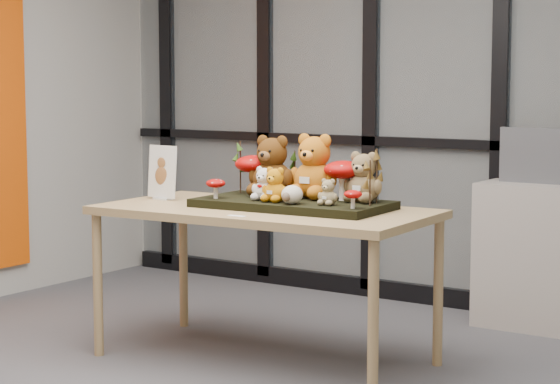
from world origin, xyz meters
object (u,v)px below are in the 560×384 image
Objects in this scene: plush_cream_hedgehog at (292,194)px; bear_beige_small at (328,191)px; bear_brown_medium at (272,163)px; mushroom_front_left at (216,188)px; bear_pooh_yellow at (315,163)px; bear_small_yellow at (275,183)px; mushroom_front_right at (353,198)px; cabinet at (534,256)px; sign_holder at (162,174)px; mushroom_back_left at (254,173)px; bear_white_bow at (265,182)px; display_table at (265,220)px; mushroom_back_right at (343,179)px; monitor at (538,156)px; diorama_tray at (293,204)px; bear_tan_back at (364,174)px.

bear_beige_small is at bearing 19.14° from plush_cream_hedgehog.
bear_brown_medium is 0.33m from mushroom_front_left.
bear_brown_medium is (-0.23, -0.05, -0.01)m from bear_pooh_yellow.
bear_small_yellow is 1.96× the size of mushroom_front_right.
bear_small_yellow is (0.15, -0.20, -0.08)m from bear_brown_medium.
sign_holder is at bearing -137.14° from cabinet.
bear_beige_small is 0.62× the size of mushroom_back_left.
bear_pooh_yellow is at bearing 10.19° from bear_brown_medium.
bear_white_bow reaches higher than cabinet.
plush_cream_hedgehog is at bearing -177.24° from mushroom_front_right.
bear_pooh_yellow reaches higher than bear_small_yellow.
bear_pooh_yellow reaches higher than plush_cream_hedgehog.
bear_pooh_yellow reaches higher than display_table.
bear_small_yellow reaches higher than plush_cream_hedgehog.
bear_pooh_yellow is 1.58m from cabinet.
monitor is (0.56, 1.29, 0.06)m from mushroom_back_right.
plush_cream_hedgehog is 0.46m from mushroom_front_left.
cabinet is 1.87× the size of monitor.
bear_small_yellow is (-0.03, -0.12, 0.12)m from diorama_tray.
mushroom_back_right is at bearing -113.36° from monitor.
bear_brown_medium is 0.66m from mushroom_front_right.
bear_pooh_yellow is at bearing -120.26° from cabinet.
bear_white_bow is at bearing 15.51° from mushroom_front_left.
bear_pooh_yellow is 0.81× the size of monitor.
bear_brown_medium reaches higher than cabinet.
bear_small_yellow is 1.79m from cabinet.
bear_pooh_yellow is 0.32m from bear_beige_small.
monitor reaches higher than mushroom_back_left.
display_table is at bearing 150.96° from bear_small_yellow.
plush_cream_hedgehog is (0.12, -0.03, -0.04)m from bear_small_yellow.
diorama_tray is at bearing 119.45° from plush_cream_hedgehog.
monitor is at bearing 49.41° from sign_holder.
bear_tan_back is at bearing 30.17° from bear_small_yellow.
diorama_tray is 0.18m from bear_white_bow.
sign_holder reaches higher than diorama_tray.
bear_small_yellow is 0.65× the size of sign_holder.
bear_tan_back is at bearing 16.28° from sign_holder.
mushroom_back_right is 0.49× the size of monitor.
mushroom_back_left is (-0.67, -0.01, -0.02)m from bear_tan_back.
display_table is 0.71m from sign_holder.
bear_brown_medium is 1.84× the size of bear_small_yellow.
bear_white_bow reaches higher than mushroom_front_right.
diorama_tray is 0.46m from mushroom_front_right.
diorama_tray is at bearing 162.64° from mushroom_front_right.
monitor reaches higher than mushroom_front_left.
bear_tan_back is 0.77m from mushroom_front_left.
mushroom_back_left reaches higher than mushroom_front_right.
bear_tan_back is 0.29m from mushroom_front_right.
mushroom_back_left is at bearing -179.46° from mushroom_back_right.
display_table is 7.77× the size of mushroom_back_right.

